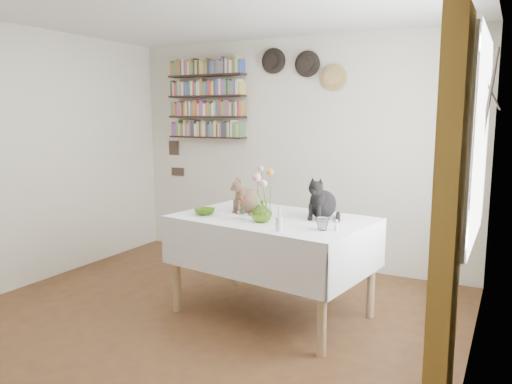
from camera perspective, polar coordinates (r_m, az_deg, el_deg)
The scene contains 16 objects.
room at distance 3.64m, azimuth -9.71°, elevation 2.12°, with size 4.08×4.58×2.58m.
window at distance 3.69m, azimuth 24.03°, elevation 3.85°, with size 0.12×1.52×1.32m.
curtain at distance 2.81m, azimuth 21.11°, elevation -2.37°, with size 0.12×0.38×2.10m, color brown.
dining_table at distance 4.15m, azimuth 1.87°, elevation -5.67°, with size 1.68×1.21×0.83m.
tabby_cat at distance 4.29m, azimuth -0.75°, elevation -0.21°, with size 0.21×0.27×0.32m, color brown, non-canonical shape.
black_cat at distance 4.08m, azimuth 7.67°, elevation -0.53°, with size 0.23×0.30×0.35m, color black, non-canonical shape.
flower_vase at distance 3.89m, azimuth 0.64°, elevation -2.24°, with size 0.16×0.16×0.17m, color #90C534.
green_bowl at distance 4.21m, azimuth -5.89°, elevation -2.25°, with size 0.17×0.17×0.05m, color #90C534.
drinking_glass at distance 3.67m, azimuth 7.63°, elevation -3.64°, with size 0.10×0.10×0.09m, color white.
candlestick at distance 3.62m, azimuth 2.66°, elevation -3.51°, with size 0.05×0.05×0.18m.
berry_jar at distance 4.01m, azimuth -1.65°, elevation -1.81°, with size 0.05×0.05×0.21m.
porcelain_figurine at distance 3.68m, azimuth 9.18°, elevation -3.81°, with size 0.04×0.04×0.08m.
flower_bouquet at distance 3.86m, azimuth 0.76°, elevation 1.53°, with size 0.17×0.12×0.39m.
bookshelf_unit at distance 6.02m, azimuth -5.66°, elevation 10.47°, with size 1.00×0.16×0.91m.
wall_hats at distance 5.49m, azimuth 5.45°, elevation 14.02°, with size 0.98×0.09×0.48m.
wall_art_plaques at distance 6.40m, azimuth -9.19°, elevation 3.87°, with size 0.21×0.02×0.44m.
Camera 1 is at (2.20, -2.87, 1.67)m, focal length 35.00 mm.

